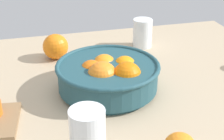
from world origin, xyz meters
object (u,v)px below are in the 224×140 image
Objects in this scene: juice_glass at (88,138)px; loose_orange_4 at (56,47)px; fruit_bowl at (108,75)px; second_glass at (142,35)px.

loose_orange_4 is (-0.70, 51.37, -0.67)cm from juice_glass.
loose_orange_4 is at bearing 113.95° from fruit_bowl.
juice_glass reaches higher than loose_orange_4.
juice_glass is 51.38cm from loose_orange_4.
juice_glass is (-10.74, -25.63, 0.08)cm from fruit_bowl.
second_glass reaches higher than loose_orange_4.
juice_glass is 1.12× the size of second_glass.
fruit_bowl is 3.35× the size of loose_orange_4.
fruit_bowl is 2.49× the size of juice_glass.
second_glass is 31.40cm from loose_orange_4.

